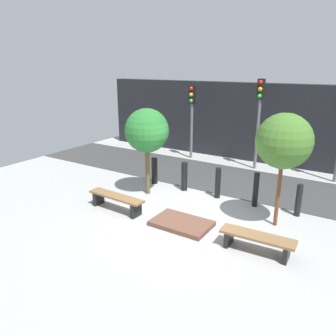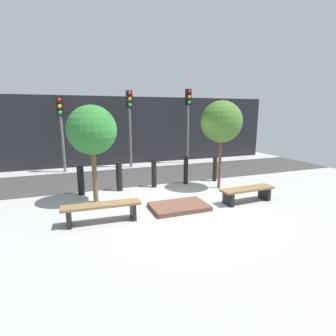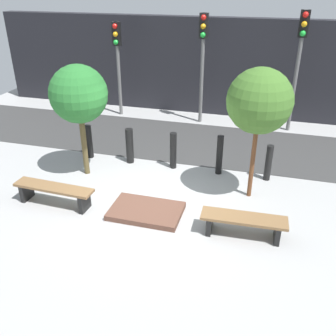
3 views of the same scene
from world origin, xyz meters
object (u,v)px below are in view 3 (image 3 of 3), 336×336
(traffic_light_west, at_px, (117,52))
(traffic_light_mid_west, at_px, (203,49))
(bench_left, at_px, (54,191))
(bollard_left, at_px, (130,146))
(bench_right, at_px, (243,222))
(traffic_light_mid_east, at_px, (300,51))
(bollard_right, at_px, (220,155))
(tree_behind_left_bench, at_px, (79,95))
(bollard_far_left, at_px, (89,142))
(bollard_far_right, at_px, (268,163))
(tree_behind_right_bench, at_px, (260,102))
(bollard_center, at_px, (173,151))
(planter_bed, at_px, (146,211))

(traffic_light_west, distance_m, traffic_light_mid_west, 3.01)
(bench_left, bearing_deg, bollard_left, 73.21)
(bench_right, xyz_separation_m, traffic_light_mid_east, (0.90, 6.19, 2.28))
(traffic_light_mid_west, bearing_deg, bollard_right, -71.52)
(bollard_right, bearing_deg, bench_right, -70.79)
(traffic_light_west, xyz_separation_m, traffic_light_mid_east, (6.01, 0.00, 0.33))
(tree_behind_left_bench, height_order, bollard_far_left, tree_behind_left_bench)
(bench_right, bearing_deg, traffic_light_west, 127.13)
(bollard_far_right, bearing_deg, bollard_far_left, 180.00)
(bollard_far_left, bearing_deg, bollard_far_right, 0.00)
(tree_behind_left_bench, height_order, tree_behind_right_bench, tree_behind_right_bench)
(bollard_center, bearing_deg, tree_behind_right_bench, -23.53)
(bollard_right, xyz_separation_m, traffic_light_mid_east, (1.77, 3.70, 2.06))
(planter_bed, height_order, bollard_center, bollard_center)
(bench_left, xyz_separation_m, traffic_light_mid_east, (5.11, 6.19, 2.25))
(tree_behind_left_bench, bearing_deg, tree_behind_right_bench, -0.00)
(bench_right, xyz_separation_m, bollard_left, (-3.34, 2.49, 0.18))
(bollard_right, xyz_separation_m, traffic_light_mid_west, (-1.24, 3.70, 1.96))
(bench_right, bearing_deg, tree_behind_right_bench, 87.58)
(tree_behind_left_bench, bearing_deg, bollard_far_right, 11.32)
(bench_left, xyz_separation_m, planter_bed, (2.10, 0.20, -0.28))
(bench_right, distance_m, bollard_center, 3.27)
(tree_behind_left_bench, height_order, traffic_light_west, traffic_light_west)
(planter_bed, xyz_separation_m, traffic_light_mid_east, (3.01, 5.99, 2.53))
(bollard_center, distance_m, traffic_light_west, 5.08)
(bollard_left, height_order, traffic_light_mid_west, traffic_light_mid_west)
(bollard_left, height_order, bollard_center, bollard_center)
(tree_behind_right_bench, height_order, traffic_light_mid_east, traffic_light_mid_east)
(bench_left, xyz_separation_m, tree_behind_right_bench, (4.21, 1.58, 1.96))
(planter_bed, relative_size, bollard_far_right, 1.65)
(bollard_right, bearing_deg, traffic_light_mid_west, 108.48)
(bollard_center, bearing_deg, traffic_light_mid_west, 90.00)
(bollard_left, height_order, bollard_right, bollard_right)
(bench_left, bearing_deg, bollard_center, 52.25)
(bollard_center, xyz_separation_m, bollard_far_right, (2.47, 0.00, -0.03))
(traffic_light_west, bearing_deg, bollard_left, -64.39)
(bench_left, relative_size, bollard_far_right, 2.00)
(tree_behind_left_bench, relative_size, traffic_light_mid_west, 0.79)
(bollard_center, xyz_separation_m, traffic_light_west, (-3.01, 3.69, 1.76))
(tree_behind_left_bench, relative_size, tree_behind_right_bench, 0.94)
(planter_bed, height_order, tree_behind_right_bench, tree_behind_right_bench)
(bollard_left, xyz_separation_m, bollard_center, (1.24, 0.00, 0.01))
(bench_right, bearing_deg, bollard_far_left, 148.99)
(traffic_light_mid_east, bearing_deg, planter_bed, -116.66)
(bench_left, distance_m, bollard_right, 4.17)
(traffic_light_mid_east, bearing_deg, bench_right, -98.30)
(bollard_left, relative_size, traffic_light_west, 0.30)
(planter_bed, distance_m, bollard_far_left, 3.40)
(tree_behind_left_bench, distance_m, bollard_center, 2.80)
(planter_bed, xyz_separation_m, bollard_left, (-1.24, 2.29, 0.43))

